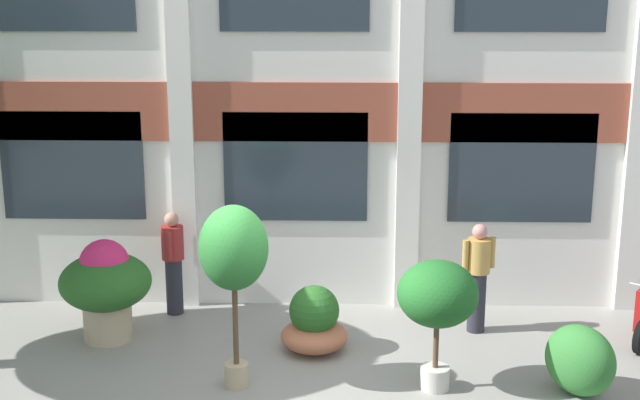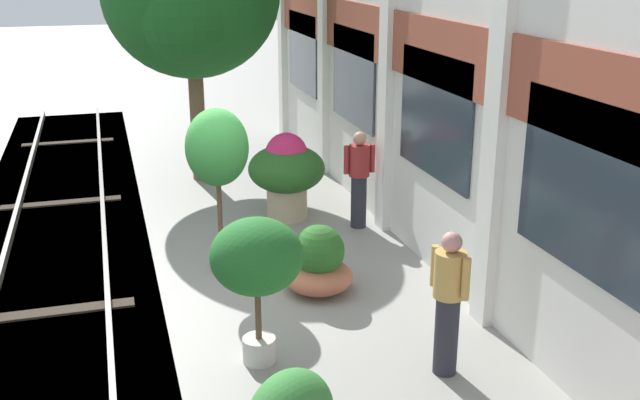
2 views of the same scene
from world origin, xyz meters
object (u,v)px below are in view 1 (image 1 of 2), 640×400
at_px(potted_plant_ribbed_drum, 106,284).
at_px(potted_plant_wide_bowl, 314,324).
at_px(resident_by_doorway, 173,260).
at_px(potted_plant_tall_urn, 234,253).
at_px(potted_plant_terracotta_small, 438,298).
at_px(topiary_hedge, 580,360).
at_px(resident_watching_tracks, 478,274).

bearing_deg(potted_plant_ribbed_drum, potted_plant_wide_bowl, -5.84).
bearing_deg(potted_plant_wide_bowl, resident_by_doorway, 148.82).
bearing_deg(potted_plant_tall_urn, resident_by_doorway, 116.69).
distance_m(potted_plant_wide_bowl, resident_by_doorway, 2.63).
relative_size(potted_plant_terracotta_small, topiary_hedge, 1.79).
height_order(potted_plant_ribbed_drum, potted_plant_wide_bowl, potted_plant_ribbed_drum).
relative_size(potted_plant_terracotta_small, resident_by_doorway, 1.05).
xyz_separation_m(potted_plant_tall_urn, potted_plant_ribbed_drum, (-2.03, 1.47, -0.95)).
distance_m(potted_plant_terracotta_small, potted_plant_ribbed_drum, 4.81).
height_order(potted_plant_wide_bowl, topiary_hedge, potted_plant_wide_bowl).
bearing_deg(potted_plant_terracotta_small, topiary_hedge, -2.94).
height_order(potted_plant_terracotta_small, resident_by_doorway, potted_plant_terracotta_small).
height_order(potted_plant_ribbed_drum, resident_watching_tracks, resident_watching_tracks).
bearing_deg(resident_watching_tracks, resident_by_doorway, -118.75).
relative_size(potted_plant_terracotta_small, potted_plant_wide_bowl, 1.80).
distance_m(resident_by_doorway, topiary_hedge, 6.16).
bearing_deg(resident_by_doorway, potted_plant_ribbed_drum, -124.84).
bearing_deg(resident_by_doorway, potted_plant_terracotta_small, -31.17).
height_order(potted_plant_tall_urn, resident_watching_tracks, potted_plant_tall_urn).
distance_m(resident_by_doorway, resident_watching_tracks, 4.62).
height_order(potted_plant_terracotta_small, resident_watching_tracks, potted_plant_terracotta_small).
height_order(potted_plant_tall_urn, topiary_hedge, potted_plant_tall_urn).
bearing_deg(resident_watching_tracks, potted_plant_ribbed_drum, -106.69).
relative_size(potted_plant_terracotta_small, potted_plant_ribbed_drum, 1.14).
xyz_separation_m(potted_plant_terracotta_small, potted_plant_tall_urn, (-2.53, -0.00, 0.57)).
bearing_deg(potted_plant_terracotta_small, potted_plant_tall_urn, -179.90).
relative_size(potted_plant_terracotta_small, potted_plant_tall_urn, 0.71).
height_order(resident_by_doorway, topiary_hedge, resident_by_doorway).
bearing_deg(topiary_hedge, resident_by_doorway, 155.14).
relative_size(resident_watching_tracks, topiary_hedge, 1.73).
relative_size(potted_plant_wide_bowl, resident_by_doorway, 0.58).
bearing_deg(potted_plant_tall_urn, potted_plant_ribbed_drum, 144.24).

